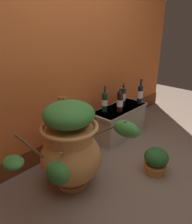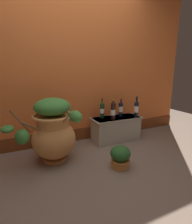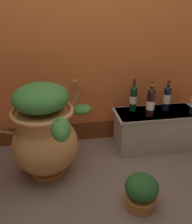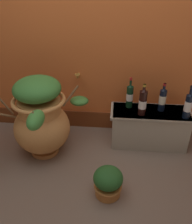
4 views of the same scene
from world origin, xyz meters
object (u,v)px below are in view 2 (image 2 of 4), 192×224
Objects in this scene: wine_bottle_back at (121,109)px; potted_shrub at (120,156)px; terracotta_urn at (53,131)px; wine_bottle_right at (136,108)px; wine_bottle_middle at (102,110)px; wine_bottle_left at (113,110)px.

wine_bottle_back reaches higher than potted_shrub.
wine_bottle_right is at bearing 6.87° from terracotta_urn.
wine_bottle_back is at bearing -7.43° from wine_bottle_middle.
wine_bottle_left is 1.20× the size of potted_shrub.
wine_bottle_left is 0.86m from potted_shrub.
wine_bottle_right is 1.24× the size of potted_shrub.
potted_shrub is (-0.17, -0.84, -0.39)m from wine_bottle_middle.
potted_shrub is at bearing -35.76° from terracotta_urn.
wine_bottle_middle is at bearing 162.83° from wine_bottle_right.
wine_bottle_middle is 0.33m from wine_bottle_back.
wine_bottle_left is at bearing 11.29° from terracotta_urn.
wine_bottle_right is at bearing -17.17° from wine_bottle_middle.
wine_bottle_middle is (-0.12, 0.14, -0.01)m from wine_bottle_left.
wine_bottle_back is at bearing 57.67° from potted_shrub.
terracotta_urn reaches higher than wine_bottle_right.
potted_shrub is (-0.50, -0.80, -0.39)m from wine_bottle_back.
wine_bottle_middle reaches higher than wine_bottle_back.
wine_bottle_back is at bearing 26.01° from wine_bottle_left.
wine_bottle_back is 1.10× the size of potted_shrub.
potted_shrub is (0.69, -0.50, -0.27)m from terracotta_urn.
potted_shrub is at bearing -113.11° from wine_bottle_left.
wine_bottle_middle is at bearing 21.53° from terracotta_urn.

